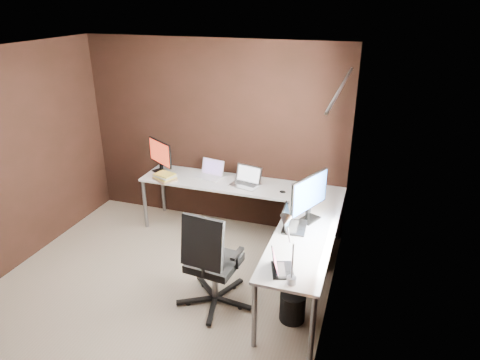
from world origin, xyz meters
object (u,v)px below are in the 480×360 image
object	(u,v)px
desk_lamp	(287,240)
laptop_black_small	(280,267)
wastebasket	(292,307)
drawer_pedestal	(306,237)
laptop_silver	(246,181)
laptop_black_big	(291,223)
office_chair	(213,278)
monitor_right	(309,195)
book_stack	(165,177)
monitor_left	(160,155)
laptop_white	(211,173)

from	to	relation	value
desk_lamp	laptop_black_small	bearing A→B (deg)	135.70
wastebasket	drawer_pedestal	bearing A→B (deg)	93.65
laptop_silver	laptop_black_big	distance (m)	1.19
drawer_pedestal	office_chair	bearing A→B (deg)	-124.08
monitor_right	laptop_silver	bearing A→B (deg)	77.92
book_stack	laptop_black_big	bearing A→B (deg)	-21.14
monitor_right	desk_lamp	size ratio (longest dim) A/B	0.98
monitor_left	wastebasket	xyz separation A→B (m)	(2.18, -1.48, -0.84)
laptop_black_small	laptop_black_big	bearing A→B (deg)	-13.91
monitor_left	book_stack	distance (m)	0.36
monitor_right	office_chair	xyz separation A→B (m)	(-0.81, -0.79, -0.70)
laptop_white	wastebasket	distance (m)	2.22
laptop_black_big	laptop_black_small	bearing A→B (deg)	-179.86
laptop_white	laptop_black_big	distance (m)	1.66
book_stack	wastebasket	size ratio (longest dim) A/B	1.17
drawer_pedestal	monitor_left	xyz separation A→B (m)	(-2.11, 0.38, 0.68)
wastebasket	laptop_black_small	bearing A→B (deg)	-109.49
laptop_black_small	wastebasket	bearing A→B (deg)	-37.86
monitor_right	monitor_left	bearing A→B (deg)	95.76
laptop_white	laptop_silver	world-z (taller)	laptop_silver
laptop_black_big	book_stack	distance (m)	1.99
drawer_pedestal	desk_lamp	xyz separation A→B (m)	(0.05, -1.44, 0.81)
drawer_pedestal	laptop_black_small	distance (m)	1.44
laptop_silver	monitor_left	bearing A→B (deg)	-169.54
laptop_black_big	desk_lamp	xyz separation A→B (m)	(0.13, -0.87, 0.33)
laptop_silver	wastebasket	size ratio (longest dim) A/B	1.37
laptop_black_small	book_stack	distance (m)	2.44
office_chair	monitor_right	bearing A→B (deg)	50.33
monitor_left	laptop_silver	bearing A→B (deg)	29.63
monitor_right	laptop_black_big	bearing A→B (deg)	174.47
laptop_black_big	wastebasket	xyz separation A→B (m)	(0.15, -0.53, -0.63)
laptop_silver	laptop_black_big	size ratio (longest dim) A/B	1.13
monitor_left	monitor_right	distance (m)	2.27
monitor_left	laptop_white	world-z (taller)	monitor_left
book_stack	desk_lamp	world-z (taller)	desk_lamp
office_chair	laptop_black_big	bearing A→B (deg)	45.46
desk_lamp	laptop_black_big	bearing A→B (deg)	101.57
monitor_left	laptop_silver	distance (m)	1.26
laptop_black_small	office_chair	world-z (taller)	office_chair
monitor_left	laptop_black_big	bearing A→B (deg)	6.66
laptop_white	desk_lamp	bearing A→B (deg)	-41.54
drawer_pedestal	monitor_right	world-z (taller)	monitor_right
laptop_silver	laptop_black_small	bearing A→B (deg)	-50.97
wastebasket	office_chair	bearing A→B (deg)	-178.15
laptop_white	desk_lamp	distance (m)	2.40
laptop_black_small	book_stack	size ratio (longest dim) A/B	0.90
monitor_left	wastebasket	size ratio (longest dim) A/B	1.54
laptop_white	laptop_black_big	bearing A→B (deg)	-26.66
laptop_white	monitor_left	bearing A→B (deg)	-164.33
laptop_black_small	laptop_silver	bearing A→B (deg)	8.10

